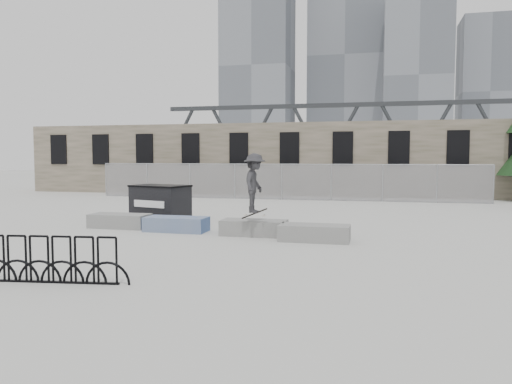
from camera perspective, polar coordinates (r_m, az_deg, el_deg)
ground at (r=16.10m, az=-5.47°, el=-4.58°), size 120.00×120.00×0.00m
stone_wall at (r=31.70m, az=4.24°, el=3.76°), size 36.00×2.58×4.50m
chainlink_fence at (r=28.06m, az=2.96°, el=1.24°), size 22.06×0.06×2.02m
planter_far_left at (r=17.60m, az=-15.31°, el=-3.13°), size 2.00×0.90×0.47m
planter_center_left at (r=16.34m, az=-9.08°, el=-3.58°), size 2.00×0.90×0.47m
planter_center_right at (r=15.35m, az=-0.24°, el=-4.02°), size 2.00×0.90×0.47m
planter_offset at (r=14.41m, az=6.70°, el=-4.58°), size 2.00×0.90×0.47m
dumpster at (r=18.90m, az=-10.88°, el=-1.26°), size 2.33×1.78×1.36m
bike_rack at (r=10.48m, az=-23.52°, el=-7.15°), size 3.56×0.54×0.90m
skyline_towers at (r=110.56m, az=10.64°, el=13.56°), size 58.00×28.00×48.00m
truss_bridge at (r=70.21m, az=17.72°, el=5.27°), size 70.00×3.00×9.80m
skateboarder at (r=14.70m, az=-0.17°, el=1.02°), size 0.77×1.15×1.94m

